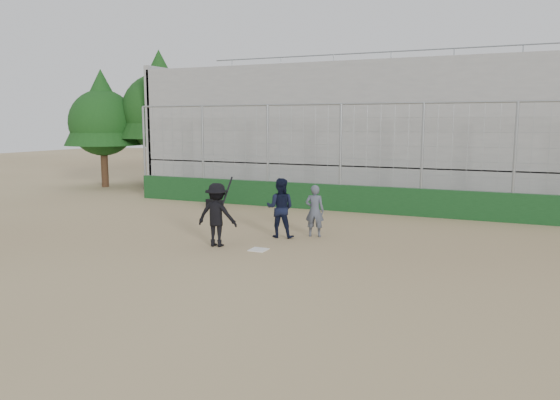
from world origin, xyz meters
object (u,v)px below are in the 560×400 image
at_px(batter_at_plate, 217,215).
at_px(equipment_bag, 215,204).
at_px(umpire, 315,213).
at_px(catcher_crouched, 280,218).

distance_m(batter_at_plate, equipment_bag, 6.73).
bearing_deg(umpire, batter_at_plate, 38.53).
distance_m(umpire, equipment_bag, 6.50).
relative_size(batter_at_plate, equipment_bag, 2.28).
height_order(batter_at_plate, umpire, batter_at_plate).
bearing_deg(catcher_crouched, batter_at_plate, -123.59).
bearing_deg(batter_at_plate, catcher_crouched, 56.41).
bearing_deg(batter_at_plate, equipment_bag, 121.24).
distance_m(batter_at_plate, catcher_crouched, 2.05).
relative_size(catcher_crouched, equipment_bag, 1.43).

